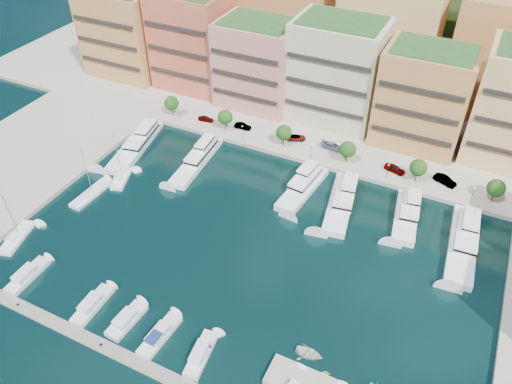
# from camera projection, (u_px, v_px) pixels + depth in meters

# --- Properties ---
(ground) EXTENTS (400.00, 400.00, 0.00)m
(ground) POSITION_uv_depth(u_px,v_px,m) (252.00, 248.00, 96.54)
(ground) COLOR black
(ground) RESTS_ON ground
(north_quay) EXTENTS (220.00, 64.00, 2.00)m
(north_quay) POSITION_uv_depth(u_px,v_px,m) (350.00, 104.00, 139.42)
(north_quay) COLOR #9E998E
(north_quay) RESTS_ON ground
(hillside) EXTENTS (240.00, 40.00, 58.00)m
(hillside) POSITION_uv_depth(u_px,v_px,m) (393.00, 41.00, 172.62)
(hillside) COLOR #273E19
(hillside) RESTS_ON ground
(south_pontoon) EXTENTS (72.00, 2.20, 0.35)m
(south_pontoon) POSITION_uv_depth(u_px,v_px,m) (148.00, 368.00, 76.81)
(south_pontoon) COLOR gray
(south_pontoon) RESTS_ON ground
(apartment_0) EXTENTS (22.00, 16.50, 24.80)m
(apartment_0) POSITION_uv_depth(u_px,v_px,m) (125.00, 32.00, 144.93)
(apartment_0) COLOR #BF8B45
(apartment_0) RESTS_ON north_quay
(apartment_1) EXTENTS (20.00, 16.50, 26.80)m
(apartment_1) POSITION_uv_depth(u_px,v_px,m) (193.00, 40.00, 138.24)
(apartment_1) COLOR #DA5F48
(apartment_1) RESTS_ON north_quay
(apartment_2) EXTENTS (20.00, 15.50, 22.80)m
(apartment_2) POSITION_uv_depth(u_px,v_px,m) (258.00, 64.00, 131.03)
(apartment_2) COLOR tan
(apartment_2) RESTS_ON north_quay
(apartment_3) EXTENTS (22.00, 16.50, 25.80)m
(apartment_3) POSITION_uv_depth(u_px,v_px,m) (337.00, 71.00, 124.36)
(apartment_3) COLOR beige
(apartment_3) RESTS_ON north_quay
(apartment_4) EXTENTS (20.00, 15.50, 23.80)m
(apartment_4) POSITION_uv_depth(u_px,v_px,m) (423.00, 97.00, 116.18)
(apartment_4) COLOR #B87745
(apartment_4) RESTS_ON north_quay
(backblock_0) EXTENTS (26.00, 18.00, 30.00)m
(backblock_0) POSITION_uv_depth(u_px,v_px,m) (199.00, 3.00, 156.10)
(backblock_0) COLOR beige
(backblock_0) RESTS_ON north_quay
(backblock_1) EXTENTS (26.00, 18.00, 30.00)m
(backblock_1) POSITION_uv_depth(u_px,v_px,m) (287.00, 18.00, 145.96)
(backblock_1) COLOR #B87745
(backblock_1) RESTS_ON north_quay
(backblock_2) EXTENTS (26.00, 18.00, 30.00)m
(backblock_2) POSITION_uv_depth(u_px,v_px,m) (388.00, 36.00, 135.82)
(backblock_2) COLOR #E5C179
(backblock_2) RESTS_ON north_quay
(backblock_3) EXTENTS (26.00, 18.00, 30.00)m
(backblock_3) POSITION_uv_depth(u_px,v_px,m) (506.00, 57.00, 125.68)
(backblock_3) COLOR #BF8B45
(backblock_3) RESTS_ON north_quay
(tree_0) EXTENTS (3.80, 3.80, 5.65)m
(tree_0) POSITION_uv_depth(u_px,v_px,m) (172.00, 103.00, 130.20)
(tree_0) COLOR #473323
(tree_0) RESTS_ON north_quay
(tree_1) EXTENTS (3.80, 3.80, 5.65)m
(tree_1) POSITION_uv_depth(u_px,v_px,m) (225.00, 117.00, 124.80)
(tree_1) COLOR #473323
(tree_1) RESTS_ON north_quay
(tree_2) EXTENTS (3.80, 3.80, 5.65)m
(tree_2) POSITION_uv_depth(u_px,v_px,m) (284.00, 132.00, 119.39)
(tree_2) COLOR #473323
(tree_2) RESTS_ON north_quay
(tree_3) EXTENTS (3.80, 3.80, 5.65)m
(tree_3) POSITION_uv_depth(u_px,v_px,m) (348.00, 149.00, 113.98)
(tree_3) COLOR #473323
(tree_3) RESTS_ON north_quay
(tree_4) EXTENTS (3.80, 3.80, 5.65)m
(tree_4) POSITION_uv_depth(u_px,v_px,m) (418.00, 168.00, 108.57)
(tree_4) COLOR #473323
(tree_4) RESTS_ON north_quay
(tree_5) EXTENTS (3.80, 3.80, 5.65)m
(tree_5) POSITION_uv_depth(u_px,v_px,m) (496.00, 188.00, 103.17)
(tree_5) COLOR #473323
(tree_5) RESTS_ON north_quay
(lamppost_0) EXTENTS (0.30, 0.30, 4.20)m
(lamppost_0) POSITION_uv_depth(u_px,v_px,m) (180.00, 114.00, 127.85)
(lamppost_0) COLOR black
(lamppost_0) RESTS_ON north_quay
(lamppost_1) EXTENTS (0.30, 0.30, 4.20)m
(lamppost_1) POSITION_uv_depth(u_px,v_px,m) (242.00, 130.00, 121.76)
(lamppost_1) COLOR black
(lamppost_1) RESTS_ON north_quay
(lamppost_2) EXTENTS (0.30, 0.30, 4.20)m
(lamppost_2) POSITION_uv_depth(u_px,v_px,m) (311.00, 149.00, 115.68)
(lamppost_2) COLOR black
(lamppost_2) RESTS_ON north_quay
(lamppost_3) EXTENTS (0.30, 0.30, 4.20)m
(lamppost_3) POSITION_uv_depth(u_px,v_px,m) (388.00, 169.00, 109.60)
(lamppost_3) COLOR black
(lamppost_3) RESTS_ON north_quay
(lamppost_4) EXTENTS (0.30, 0.30, 4.20)m
(lamppost_4) POSITION_uv_depth(u_px,v_px,m) (473.00, 192.00, 103.51)
(lamppost_4) COLOR black
(lamppost_4) RESTS_ON north_quay
(yacht_0) EXTENTS (9.30, 23.03, 7.30)m
(yacht_0) POSITION_uv_depth(u_px,v_px,m) (138.00, 142.00, 122.42)
(yacht_0) COLOR white
(yacht_0) RESTS_ON ground
(yacht_1) EXTENTS (5.78, 20.66, 7.30)m
(yacht_1) POSITION_uv_depth(u_px,v_px,m) (198.00, 158.00, 117.44)
(yacht_1) COLOR white
(yacht_1) RESTS_ON ground
(yacht_3) EXTENTS (6.22, 17.75, 7.30)m
(yacht_3) POSITION_uv_depth(u_px,v_px,m) (304.00, 185.00, 109.52)
(yacht_3) COLOR white
(yacht_3) RESTS_ON ground
(yacht_4) EXTENTS (8.01, 20.23, 7.30)m
(yacht_4) POSITION_uv_depth(u_px,v_px,m) (342.00, 200.00, 105.74)
(yacht_4) COLOR white
(yacht_4) RESTS_ON ground
(yacht_5) EXTENTS (6.71, 16.31, 7.30)m
(yacht_5) POSITION_uv_depth(u_px,v_px,m) (407.00, 213.00, 102.40)
(yacht_5) COLOR white
(yacht_5) RESTS_ON ground
(yacht_6) EXTENTS (6.46, 22.31, 7.30)m
(yacht_6) POSITION_uv_depth(u_px,v_px,m) (464.00, 240.00, 96.50)
(yacht_6) COLOR white
(yacht_6) RESTS_ON ground
(cruiser_0) EXTENTS (2.92, 8.98, 2.55)m
(cruiser_0) POSITION_uv_depth(u_px,v_px,m) (27.00, 276.00, 90.41)
(cruiser_0) COLOR white
(cruiser_0) RESTS_ON ground
(cruiser_2) EXTENTS (2.93, 8.74, 2.55)m
(cruiser_2) POSITION_uv_depth(u_px,v_px,m) (92.00, 305.00, 85.36)
(cruiser_2) COLOR white
(cruiser_2) RESTS_ON ground
(cruiser_3) EXTENTS (3.30, 7.92, 2.55)m
(cruiser_3) POSITION_uv_depth(u_px,v_px,m) (126.00, 321.00, 82.93)
(cruiser_3) COLOR white
(cruiser_3) RESTS_ON ground
(cruiser_4) EXTENTS (3.17, 9.05, 2.66)m
(cruiser_4) POSITION_uv_depth(u_px,v_px,m) (159.00, 336.00, 80.65)
(cruiser_4) COLOR white
(cruiser_4) RESTS_ON ground
(cruiser_5) EXTENTS (3.51, 8.64, 2.55)m
(cruiser_5) POSITION_uv_depth(u_px,v_px,m) (201.00, 354.00, 78.05)
(cruiser_5) COLOR white
(cruiser_5) RESTS_ON ground
(sailboat_1) EXTENTS (3.24, 10.71, 13.20)m
(sailboat_1) POSITION_uv_depth(u_px,v_px,m) (91.00, 194.00, 108.53)
(sailboat_1) COLOR white
(sailboat_1) RESTS_ON ground
(sailboat_0) EXTENTS (5.12, 9.68, 13.20)m
(sailboat_0) POSITION_uv_depth(u_px,v_px,m) (17.00, 238.00, 98.16)
(sailboat_0) COLOR white
(sailboat_0) RESTS_ON ground
(sailboat_2) EXTENTS (5.13, 8.17, 13.20)m
(sailboat_2) POSITION_uv_depth(u_px,v_px,m) (121.00, 179.00, 112.62)
(sailboat_2) COLOR white
(sailboat_2) RESTS_ON ground
(tender_1) EXTENTS (1.92, 1.79, 0.83)m
(tender_1) POSITION_uv_depth(u_px,v_px,m) (325.00, 373.00, 75.72)
(tender_1) COLOR beige
(tender_1) RESTS_ON ground
(tender_0) EXTENTS (4.55, 3.36, 0.91)m
(tender_0) POSITION_uv_depth(u_px,v_px,m) (309.00, 354.00, 78.20)
(tender_0) COLOR silver
(tender_0) RESTS_ON ground
(car_0) EXTENTS (4.23, 2.23, 1.37)m
(car_0) POSITION_uv_depth(u_px,v_px,m) (206.00, 119.00, 130.08)
(car_0) COLOR gray
(car_0) RESTS_ON north_quay
(car_1) EXTENTS (4.39, 1.59, 1.44)m
(car_1) POSITION_uv_depth(u_px,v_px,m) (243.00, 126.00, 127.19)
(car_1) COLOR gray
(car_1) RESTS_ON north_quay
(car_2) EXTENTS (5.23, 3.84, 1.32)m
(car_2) POSITION_uv_depth(u_px,v_px,m) (296.00, 137.00, 123.29)
(car_2) COLOR gray
(car_2) RESTS_ON north_quay
(car_3) EXTENTS (5.37, 2.43, 1.53)m
(car_3) POSITION_uv_depth(u_px,v_px,m) (332.00, 146.00, 120.23)
(car_3) COLOR gray
(car_3) RESTS_ON north_quay
(car_4) EXTENTS (5.13, 2.99, 1.64)m
(car_4) POSITION_uv_depth(u_px,v_px,m) (395.00, 169.00, 113.17)
(car_4) COLOR gray
(car_4) RESTS_ON north_quay
(car_5) EXTENTS (5.45, 3.63, 1.70)m
(car_5) POSITION_uv_depth(u_px,v_px,m) (445.00, 180.00, 109.86)
(car_5) COLOR gray
(car_5) RESTS_ON north_quay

